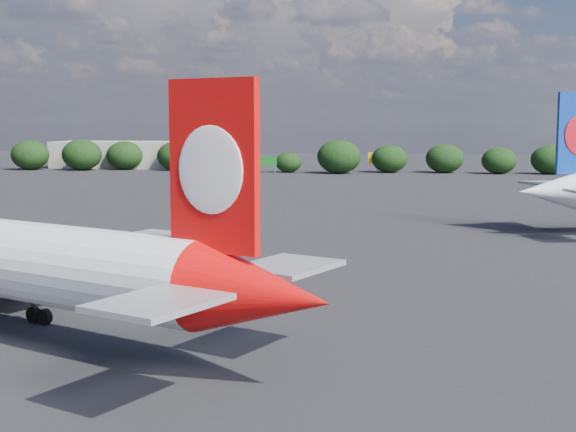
# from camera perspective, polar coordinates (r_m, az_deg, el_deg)

# --- Properties ---
(ground) EXTENTS (500.00, 500.00, 0.00)m
(ground) POSITION_cam_1_polar(r_m,az_deg,el_deg) (103.75, -4.27, -1.12)
(ground) COLOR black
(ground) RESTS_ON ground
(terminal_building) EXTENTS (42.00, 16.00, 8.00)m
(terminal_building) POSITION_cam_1_polar(r_m,az_deg,el_deg) (248.73, -11.55, 4.30)
(terminal_building) COLOR gray
(terminal_building) RESTS_ON ground
(highway_sign) EXTENTS (6.00, 0.30, 4.50)m
(highway_sign) POSITION_cam_1_polar(r_m,az_deg,el_deg) (220.21, -1.57, 3.90)
(highway_sign) COLOR #14671E
(highway_sign) RESTS_ON ground
(billboard_yellow) EXTENTS (5.00, 0.30, 5.50)m
(billboard_yellow) POSITION_cam_1_polar(r_m,az_deg,el_deg) (222.34, 6.36, 4.08)
(billboard_yellow) COLOR yellow
(billboard_yellow) RESTS_ON ground
(horizon_treeline) EXTENTS (200.31, 16.89, 9.16)m
(horizon_treeline) POSITION_cam_1_polar(r_m,az_deg,el_deg) (221.48, 2.78, 4.18)
(horizon_treeline) COLOR black
(horizon_treeline) RESTS_ON ground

